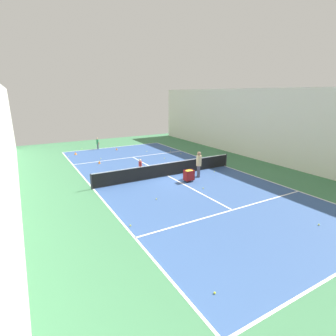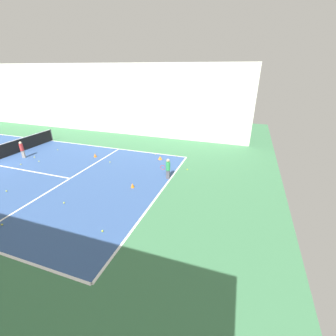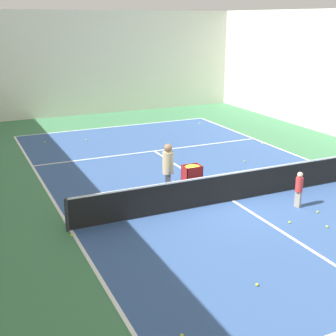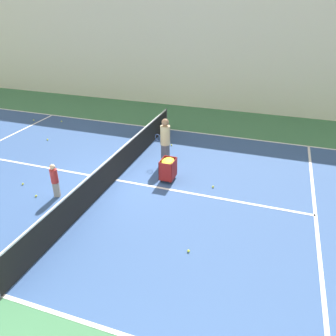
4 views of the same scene
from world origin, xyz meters
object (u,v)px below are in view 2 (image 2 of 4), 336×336
Objects in this scene: player_near_baseline at (168,168)px; training_cone_1 at (132,185)px; child_midcourt at (22,149)px; training_cone_0 at (160,158)px.

player_near_baseline is 5.08× the size of training_cone_1.
child_midcourt is 4.92× the size of training_cone_1.
training_cone_1 is at bearing -179.46° from training_cone_0.
child_midcourt is at bearing 4.23° from player_near_baseline.
training_cone_1 is at bearing 153.15° from child_midcourt.
child_midcourt is at bearing 81.60° from training_cone_1.
training_cone_1 is (-1.58, 1.43, -0.57)m from player_near_baseline.
player_near_baseline is 3.06m from training_cone_0.
training_cone_0 is at bearing 0.54° from training_cone_1.
training_cone_0 is (2.83, -9.17, -0.56)m from child_midcourt.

